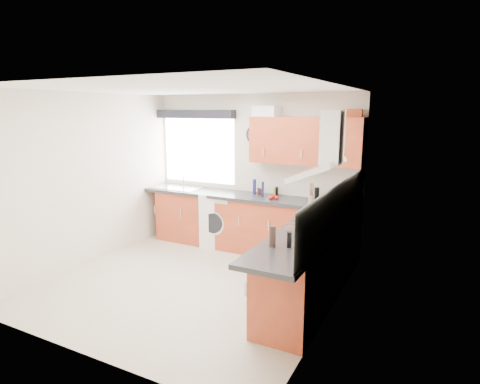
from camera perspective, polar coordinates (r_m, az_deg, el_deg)
The scene contains 35 objects.
ground_plane at distance 5.48m, azimuth -6.56°, elevation -12.72°, with size 3.60×3.60×0.00m, color beige.
ceiling at distance 5.00m, azimuth -7.24°, elevation 14.37°, with size 3.60×3.60×0.02m, color white.
wall_back at distance 6.64m, azimuth 1.83°, elevation 2.93°, with size 3.60×0.02×2.50m, color silver.
wall_front at distance 3.79m, azimuth -22.31°, elevation -4.61°, with size 3.60×0.02×2.50m, color silver.
wall_left at distance 6.27m, azimuth -20.66°, elevation 1.67°, with size 0.02×3.60×2.50m, color silver.
wall_right at distance 4.37m, azimuth 13.11°, elevation -1.93°, with size 0.02×3.60×2.50m, color silver.
window at distance 7.10m, azimuth -5.91°, elevation 5.88°, with size 1.40×0.02×1.10m, color white.
window_blind at distance 6.99m, azimuth -6.42°, elevation 10.96°, with size 1.50×0.18×0.14m, color black.
splashback at distance 4.67m, azimuth 13.86°, elevation -1.98°, with size 0.01×3.00×0.54m, color white.
base_cab_back at distance 6.60m, azimuth -0.09°, elevation -4.39°, with size 3.00×0.58×0.86m, color #9F3A1E.
base_cab_corner at distance 6.06m, azimuth 13.52°, elevation -6.20°, with size 0.60×0.60×0.86m, color #9F3A1E.
base_cab_right at distance 4.83m, azimuth 9.71°, elevation -10.70°, with size 0.58×2.10×0.86m, color #9F3A1E.
worktop_back at distance 6.44m, azimuth 0.66°, elevation -0.63°, with size 3.60×0.62×0.05m, color #232426.
worktop_right at distance 4.55m, azimuth 9.21°, elevation -6.03°, with size 0.62×2.42×0.05m, color #232426.
sink at distance 7.11m, azimuth -8.97°, elevation 0.92°, with size 0.84×0.46×0.10m, color silver, non-canonical shape.
oven at distance 4.97m, azimuth 10.13°, elevation -10.13°, with size 0.56×0.58×0.85m, color black.
hob_plate at distance 4.81m, azimuth 10.34°, elevation -4.68°, with size 0.52×0.52×0.01m, color silver.
extractor_hood at distance 4.62m, azimuth 11.91°, elevation 5.39°, with size 0.52×0.78×0.66m, color silver, non-canonical shape.
upper_cabinets at distance 6.07m, azimuth 9.34°, elevation 7.20°, with size 1.70×0.35×0.70m, color #9F3A1E.
washing_machine at distance 6.76m, azimuth -2.54°, elevation -3.83°, with size 0.62×0.60×0.91m, color white.
wall_clock at distance 6.52m, azimuth 2.11°, elevation 8.14°, with size 0.32×0.32×0.04m, color black.
casserole at distance 6.32m, azimuth 3.85°, elevation 11.40°, with size 0.39×0.28×0.16m, color white.
storage_box at distance 5.98m, azimuth 15.79°, elevation 10.76°, with size 0.25×0.21×0.11m, color #B04420.
utensil_pot at distance 5.87m, azimuth 10.10°, elevation -1.13°, with size 0.09×0.09×0.13m, color gray.
kitchen_roll at distance 5.46m, azimuth 13.90°, elevation -1.64°, with size 0.11×0.11×0.24m, color white.
tomato_cluster at distance 6.13m, azimuth 4.78°, elevation -0.76°, with size 0.15×0.15×0.07m, color #B4110C, non-canonical shape.
jar_0 at distance 6.30m, azimuth 4.90°, elevation -0.02°, with size 0.04×0.04×0.15m, color olive.
jar_1 at distance 6.41m, azimuth 5.17°, elevation 0.11°, with size 0.06×0.06×0.14m, color black.
jar_2 at distance 6.47m, azimuth 2.67°, elevation 0.13°, with size 0.04×0.04×0.11m, color navy.
jar_3 at distance 6.27m, azimuth 3.25°, elevation 0.38°, with size 0.04×0.04×0.25m, color #141744.
jar_4 at distance 6.15m, azimuth 10.86°, elevation -0.27°, with size 0.07×0.07×0.19m, color black.
jar_5 at distance 6.46m, azimuth 2.06°, elevation 0.75°, with size 0.06×0.06×0.25m, color navy.
jar_6 at distance 6.46m, azimuth 2.86°, elevation 0.03°, with size 0.07×0.07×0.09m, color #331512.
bottle_0 at distance 4.02m, azimuth 7.02°, elevation -6.76°, with size 0.05×0.05×0.16m, color black.
bottle_1 at distance 4.02m, azimuth 4.64°, elevation -6.29°, with size 0.07×0.07×0.21m, color #32231C.
Camera 1 is at (2.81, -4.13, 2.25)m, focal length 30.00 mm.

